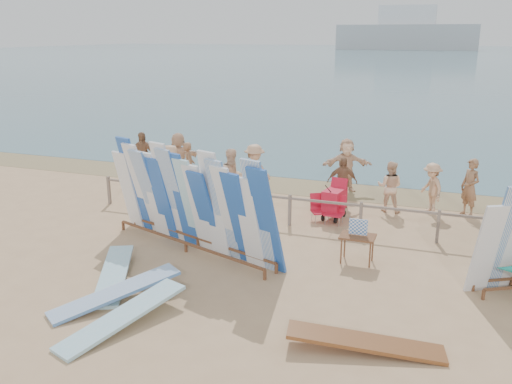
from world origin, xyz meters
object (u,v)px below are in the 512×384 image
at_px(beachgoer_2, 233,178).
at_px(main_surfboard_rack, 191,204).
at_px(vendor_table, 357,248).
at_px(beachgoer_11, 179,157).
at_px(beachgoer_8, 390,187).
at_px(beachgoer_0, 171,174).
at_px(flat_board_e, 116,302).
at_px(beach_chair_left, 334,216).
at_px(beachgoer_4, 342,182).
at_px(beachgoer_5, 346,165).
at_px(beachgoer_extra_1, 143,157).
at_px(beachgoer_9, 432,188).
at_px(stroller, 334,204).
at_px(flat_board_b, 124,326).
at_px(flat_board_a, 114,280).
at_px(beach_chair_right, 320,213).
at_px(beachgoer_3, 254,172).
at_px(beachgoer_1, 189,166).
at_px(flat_board_c, 365,350).
at_px(beachgoer_7, 470,187).

bearing_deg(beachgoer_2, main_surfboard_rack, -127.46).
relative_size(vendor_table, beachgoer_11, 0.60).
height_order(beachgoer_8, beachgoer_0, beachgoer_0).
xyz_separation_m(flat_board_e, beach_chair_left, (3.19, 6.19, 0.24)).
height_order(beachgoer_4, beachgoer_5, beachgoer_5).
bearing_deg(beachgoer_extra_1, beachgoer_9, -10.44).
xyz_separation_m(stroller, beachgoer_0, (-5.23, -0.20, 0.48)).
relative_size(flat_board_e, beachgoer_5, 1.47).
bearing_deg(flat_board_b, main_surfboard_rack, 116.50).
bearing_deg(flat_board_e, beachgoer_9, 90.16).
distance_m(flat_board_a, stroller, 6.85).
height_order(beachgoer_4, beachgoer_2, beachgoer_2).
bearing_deg(beach_chair_left, flat_board_b, -105.54).
distance_m(vendor_table, beachgoer_11, 9.09).
relative_size(flat_board_b, beach_chair_right, 3.43).
bearing_deg(beachgoer_5, beachgoer_11, 165.16).
xyz_separation_m(beachgoer_3, beachgoer_1, (-2.54, 0.34, -0.08)).
xyz_separation_m(main_surfboard_rack, flat_board_b, (0.44, -3.80, -1.22)).
relative_size(beach_chair_left, beach_chair_right, 1.03).
relative_size(main_surfboard_rack, beachgoer_0, 2.80).
distance_m(stroller, beachgoer_4, 1.31).
height_order(stroller, beachgoer_3, beachgoer_3).
xyz_separation_m(beach_chair_right, beachgoer_11, (-5.91, 2.59, 0.68)).
distance_m(beachgoer_9, beachgoer_1, 8.05).
height_order(flat_board_c, beach_chair_right, beach_chair_right).
height_order(beachgoer_9, beachgoer_5, beachgoer_5).
distance_m(beachgoer_0, beachgoer_11, 2.68).
bearing_deg(beach_chair_right, vendor_table, -90.43).
bearing_deg(beachgoer_5, beachgoer_8, -69.14).
xyz_separation_m(main_surfboard_rack, beachgoer_7, (6.58, 5.22, -0.35)).
distance_m(beachgoer_8, beachgoer_7, 2.32).
distance_m(main_surfboard_rack, stroller, 4.63).
bearing_deg(beachgoer_9, flat_board_c, -36.01).
height_order(main_surfboard_rack, flat_board_a, main_surfboard_rack).
bearing_deg(beachgoer_5, beachgoer_3, -165.79).
distance_m(vendor_table, beach_chair_right, 3.03).
relative_size(flat_board_e, beachgoer_7, 1.55).
relative_size(beachgoer_4, beachgoer_5, 0.87).
height_order(beach_chair_right, beachgoer_7, beachgoer_7).
relative_size(flat_board_b, beachgoer_1, 1.62).
bearing_deg(beach_chair_right, beachgoer_4, 48.12).
bearing_deg(stroller, flat_board_c, -63.29).
xyz_separation_m(beach_chair_left, beachgoer_11, (-6.36, 2.68, 0.67)).
xyz_separation_m(beach_chair_left, beachgoer_2, (-3.35, 0.53, 0.68)).
xyz_separation_m(flat_board_b, flat_board_a, (-1.29, 1.62, 0.00)).
height_order(vendor_table, beachgoer_9, beachgoer_9).
bearing_deg(beachgoer_9, beachgoer_extra_1, -122.60).
xyz_separation_m(beach_chair_left, beachgoer_5, (-0.34, 3.46, 0.68)).
xyz_separation_m(flat_board_e, stroller, (3.09, 6.60, 0.47)).
bearing_deg(beachgoer_0, beachgoer_8, 98.78).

